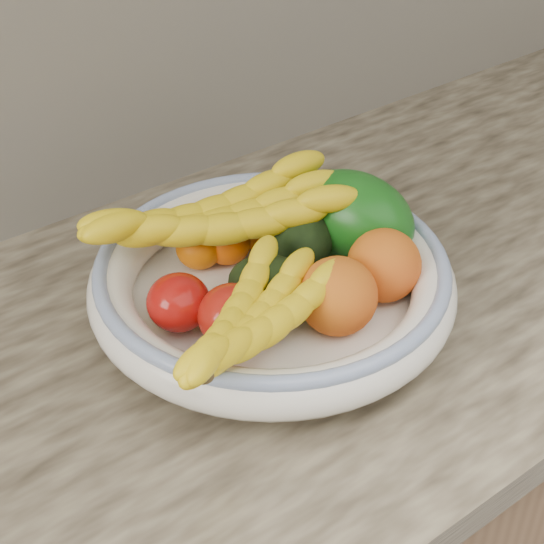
{
  "coord_description": "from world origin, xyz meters",
  "views": [
    {
      "loc": [
        -0.43,
        1.1,
        1.48
      ],
      "look_at": [
        0.0,
        1.66,
        0.96
      ],
      "focal_mm": 55.0,
      "sensor_mm": 36.0,
      "label": 1
    }
  ],
  "objects": [
    {
      "name": "banana_bunch_front",
      "position": [
        -0.08,
        1.58,
        0.98
      ],
      "size": [
        0.28,
        0.21,
        0.07
      ],
      "primitive_type": null,
      "rotation": [
        0.0,
        0.0,
        0.45
      ],
      "color": "yellow",
      "rests_on": "fruit_bowl"
    },
    {
      "name": "peach_right",
      "position": [
        0.09,
        1.59,
        0.97
      ],
      "size": [
        0.09,
        0.09,
        0.08
      ],
      "primitive_type": "ellipsoid",
      "rotation": [
        0.0,
        0.0,
        -0.19
      ],
      "color": "orange",
      "rests_on": "fruit_bowl"
    },
    {
      "name": "clementine_back_mid",
      "position": [
        -0.0,
        1.74,
        0.95
      ],
      "size": [
        0.05,
        0.05,
        0.05
      ],
      "primitive_type": "ellipsoid",
      "rotation": [
        0.0,
        0.0,
        -0.01
      ],
      "color": "#FF6205",
      "rests_on": "fruit_bowl"
    },
    {
      "name": "tomato_near_left",
      "position": [
        -0.08,
        1.62,
        0.96
      ],
      "size": [
        0.09,
        0.09,
        0.06
      ],
      "primitive_type": "ellipsoid",
      "rotation": [
        0.0,
        0.0,
        -0.39
      ],
      "color": "#9D160D",
      "rests_on": "fruit_bowl"
    },
    {
      "name": "banana_bunch_back",
      "position": [
        -0.02,
        1.74,
        0.99
      ],
      "size": [
        0.33,
        0.19,
        0.09
      ],
      "primitive_type": null,
      "rotation": [
        0.0,
        0.0,
        -0.25
      ],
      "color": "yellow",
      "rests_on": "fruit_bowl"
    },
    {
      "name": "kitchen_counter",
      "position": [
        0.0,
        1.69,
        0.46
      ],
      "size": [
        2.44,
        0.66,
        1.4
      ],
      "color": "brown",
      "rests_on": "ground"
    },
    {
      "name": "tomato_left",
      "position": [
        -0.11,
        1.67,
        0.96
      ],
      "size": [
        0.08,
        0.08,
        0.06
      ],
      "primitive_type": "ellipsoid",
      "rotation": [
        0.0,
        0.0,
        0.17
      ],
      "color": "#A00E0A",
      "rests_on": "fruit_bowl"
    },
    {
      "name": "green_mango",
      "position": [
        0.12,
        1.67,
        0.98
      ],
      "size": [
        0.16,
        0.18,
        0.13
      ],
      "primitive_type": "ellipsoid",
      "rotation": [
        0.0,
        0.31,
        0.29
      ],
      "color": "#0E4A0D",
      "rests_on": "fruit_bowl"
    },
    {
      "name": "avocado_center",
      "position": [
        -0.02,
        1.64,
        0.96
      ],
      "size": [
        0.11,
        0.11,
        0.06
      ],
      "primitive_type": "ellipsoid",
      "rotation": [
        0.0,
        0.0,
        0.71
      ],
      "color": "black",
      "rests_on": "fruit_bowl"
    },
    {
      "name": "fruit_bowl",
      "position": [
        0.0,
        1.66,
        0.95
      ],
      "size": [
        0.39,
        0.39,
        0.08
      ],
      "color": "white",
      "rests_on": "kitchen_counter"
    },
    {
      "name": "peach_front",
      "position": [
        0.02,
        1.58,
        0.97
      ],
      "size": [
        0.11,
        0.11,
        0.08
      ],
      "primitive_type": "ellipsoid",
      "rotation": [
        0.0,
        0.0,
        0.44
      ],
      "color": "orange",
      "rests_on": "fruit_bowl"
    },
    {
      "name": "avocado_right",
      "position": [
        0.06,
        1.7,
        0.96
      ],
      "size": [
        0.12,
        0.13,
        0.08
      ],
      "primitive_type": "ellipsoid",
      "rotation": [
        0.0,
        0.0,
        -0.5
      ],
      "color": "black",
      "rests_on": "fruit_bowl"
    },
    {
      "name": "clementine_back_left",
      "position": [
        -0.03,
        1.75,
        0.95
      ],
      "size": [
        0.06,
        0.06,
        0.05
      ],
      "primitive_type": "ellipsoid",
      "rotation": [
        0.0,
        0.0,
        0.14
      ],
      "color": "orange",
      "rests_on": "fruit_bowl"
    },
    {
      "name": "clementine_back_right",
      "position": [
        0.03,
        1.75,
        0.95
      ],
      "size": [
        0.06,
        0.06,
        0.04
      ],
      "primitive_type": "ellipsoid",
      "rotation": [
        0.0,
        0.0,
        0.15
      ],
      "color": "#EB6104",
      "rests_on": "fruit_bowl"
    }
  ]
}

